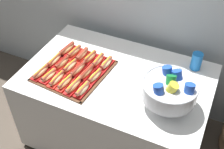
{
  "coord_description": "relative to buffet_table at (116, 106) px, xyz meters",
  "views": [
    {
      "loc": [
        0.65,
        -1.5,
        2.22
      ],
      "look_at": [
        -0.02,
        -0.04,
        0.78
      ],
      "focal_mm": 46.64,
      "sensor_mm": 36.0,
      "label": 1
    }
  ],
  "objects": [
    {
      "name": "hot_dog_3",
      "position": [
        -0.29,
        -0.26,
        0.39
      ],
      "size": [
        0.08,
        0.18,
        0.06
      ],
      "color": "red",
      "rests_on": "serving_tray"
    },
    {
      "name": "hot_dog_0",
      "position": [
        -0.52,
        -0.24,
        0.39
      ],
      "size": [
        0.07,
        0.18,
        0.06
      ],
      "color": "#B21414",
      "rests_on": "serving_tray"
    },
    {
      "name": "hot_dog_17",
      "position": [
        -0.11,
        0.05,
        0.39
      ],
      "size": [
        0.08,
        0.17,
        0.06
      ],
      "color": "#B21414",
      "rests_on": "serving_tray"
    },
    {
      "name": "hot_dog_12",
      "position": [
        -0.49,
        0.09,
        0.39
      ],
      "size": [
        0.09,
        0.19,
        0.06
      ],
      "color": "red",
      "rests_on": "serving_tray"
    },
    {
      "name": "hot_dog_2",
      "position": [
        -0.37,
        -0.26,
        0.39
      ],
      "size": [
        0.07,
        0.18,
        0.06
      ],
      "color": "red",
      "rests_on": "serving_tray"
    },
    {
      "name": "hot_dog_15",
      "position": [
        -0.26,
        0.07,
        0.39
      ],
      "size": [
        0.09,
        0.17,
        0.06
      ],
      "color": "red",
      "rests_on": "serving_tray"
    },
    {
      "name": "buffet_table",
      "position": [
        0.0,
        0.0,
        0.0
      ],
      "size": [
        1.42,
        0.92,
        0.74
      ],
      "color": "white",
      "rests_on": "ground_plane"
    },
    {
      "name": "hot_dog_14",
      "position": [
        -0.34,
        0.07,
        0.39
      ],
      "size": [
        0.06,
        0.16,
        0.06
      ],
      "color": "red",
      "rests_on": "serving_tray"
    },
    {
      "name": "hot_dog_7",
      "position": [
        -0.43,
        -0.08,
        0.39
      ],
      "size": [
        0.08,
        0.17,
        0.06
      ],
      "color": "red",
      "rests_on": "serving_tray"
    },
    {
      "name": "hot_dog_16",
      "position": [
        -0.19,
        0.06,
        0.39
      ],
      "size": [
        0.06,
        0.17,
        0.06
      ],
      "color": "red",
      "rests_on": "serving_tray"
    },
    {
      "name": "serving_tray",
      "position": [
        -0.32,
        -0.09,
        0.36
      ],
      "size": [
        0.52,
        0.56,
        0.01
      ],
      "color": "#56331E",
      "rests_on": "buffet_table"
    },
    {
      "name": "hot_dog_10",
      "position": [
        -0.2,
        -0.1,
        0.39
      ],
      "size": [
        0.08,
        0.19,
        0.06
      ],
      "color": "red",
      "rests_on": "serving_tray"
    },
    {
      "name": "hot_dog_4",
      "position": [
        -0.22,
        -0.27,
        0.39
      ],
      "size": [
        0.08,
        0.19,
        0.06
      ],
      "color": "red",
      "rests_on": "serving_tray"
    },
    {
      "name": "hot_dog_13",
      "position": [
        -0.41,
        0.08,
        0.39
      ],
      "size": [
        0.08,
        0.17,
        0.06
      ],
      "color": "red",
      "rests_on": "serving_tray"
    },
    {
      "name": "punch_bowl",
      "position": [
        0.44,
        -0.14,
        0.51
      ],
      "size": [
        0.37,
        0.37,
        0.27
      ],
      "color": "silver",
      "rests_on": "buffet_table"
    },
    {
      "name": "cup_stack",
      "position": [
        0.52,
        0.33,
        0.42
      ],
      "size": [
        0.08,
        0.08,
        0.14
      ],
      "color": "blue",
      "rests_on": "buffet_table"
    },
    {
      "name": "hot_dog_5",
      "position": [
        -0.14,
        -0.27,
        0.39
      ],
      "size": [
        0.08,
        0.16,
        0.06
      ],
      "color": "#B21414",
      "rests_on": "serving_tray"
    },
    {
      "name": "hot_dog_6",
      "position": [
        -0.5,
        -0.08,
        0.39
      ],
      "size": [
        0.07,
        0.18,
        0.06
      ],
      "color": "#B21414",
      "rests_on": "serving_tray"
    },
    {
      "name": "hot_dog_1",
      "position": [
        -0.44,
        -0.25,
        0.38
      ],
      "size": [
        0.09,
        0.17,
        0.06
      ],
      "color": "red",
      "rests_on": "serving_tray"
    },
    {
      "name": "hot_dog_9",
      "position": [
        -0.28,
        -0.1,
        0.39
      ],
      "size": [
        0.08,
        0.19,
        0.06
      ],
      "color": "#B21414",
      "rests_on": "serving_tray"
    },
    {
      "name": "ground_plane",
      "position": [
        0.0,
        0.0,
        -0.39
      ],
      "size": [
        10.0,
        10.0,
        0.0
      ],
      "primitive_type": "plane",
      "color": "#4C4238"
    },
    {
      "name": "hot_dog_11",
      "position": [
        -0.13,
        -0.11,
        0.38
      ],
      "size": [
        0.08,
        0.18,
        0.06
      ],
      "color": "#B21414",
      "rests_on": "serving_tray"
    },
    {
      "name": "hot_dog_8",
      "position": [
        -0.35,
        -0.09,
        0.39
      ],
      "size": [
        0.08,
        0.17,
        0.06
      ],
      "color": "red",
      "rests_on": "serving_tray"
    }
  ]
}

